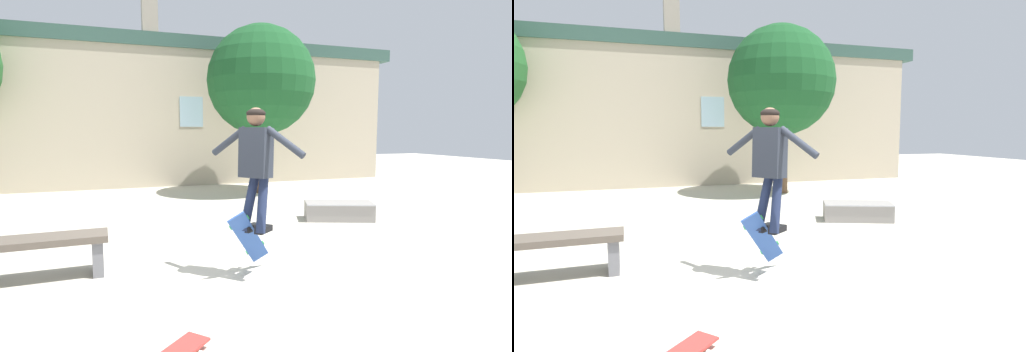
# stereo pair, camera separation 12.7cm
# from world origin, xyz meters

# --- Properties ---
(ground_plane) EXTENTS (40.00, 40.00, 0.00)m
(ground_plane) POSITION_xyz_m (0.00, 0.00, 0.00)
(ground_plane) COLOR beige
(building_backdrop) EXTENTS (16.35, 0.52, 5.47)m
(building_backdrop) POSITION_xyz_m (0.00, 8.24, 2.34)
(building_backdrop) COLOR #B7A88E
(building_backdrop) RESTS_ON ground_plane
(tree_right) EXTENTS (2.88, 2.88, 4.45)m
(tree_right) POSITION_xyz_m (2.58, 6.00, 2.99)
(tree_right) COLOR brown
(tree_right) RESTS_ON ground_plane
(park_bench) EXTENTS (1.53, 0.49, 0.50)m
(park_bench) POSITION_xyz_m (-2.01, 0.81, 0.35)
(park_bench) COLOR brown
(park_bench) RESTS_ON ground_plane
(skate_ledge) EXTENTS (1.38, 0.98, 0.34)m
(skate_ledge) POSITION_xyz_m (2.84, 2.39, 0.17)
(skate_ledge) COLOR gray
(skate_ledge) RESTS_ON ground_plane
(skater) EXTENTS (0.84, 1.01, 1.43)m
(skater) POSITION_xyz_m (0.37, 0.14, 1.37)
(skater) COLOR #282D38
(skateboard_flipping) EXTENTS (0.63, 0.42, 0.74)m
(skateboard_flipping) POSITION_xyz_m (0.31, 0.22, 0.43)
(skateboard_flipping) COLOR #2D519E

